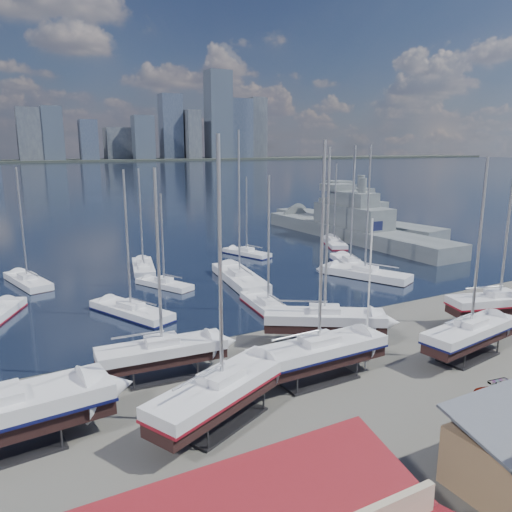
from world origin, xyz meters
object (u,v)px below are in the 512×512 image
naval_ship_east (352,230)px  flagpole (370,286)px  car_a (369,452)px  naval_ship_west (352,220)px

naval_ship_east → flagpole: bearing=141.0°
car_a → naval_ship_west: bearing=50.8°
naval_ship_west → flagpole: 66.44m
naval_ship_west → flagpole: bearing=133.8°
naval_ship_west → naval_ship_east: bearing=133.1°
naval_ship_east → car_a: 65.45m
flagpole → naval_ship_west: bearing=51.6°
naval_ship_east → car_a: bearing=140.6°
naval_ship_east → naval_ship_west: 12.24m
car_a → flagpole: 12.81m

